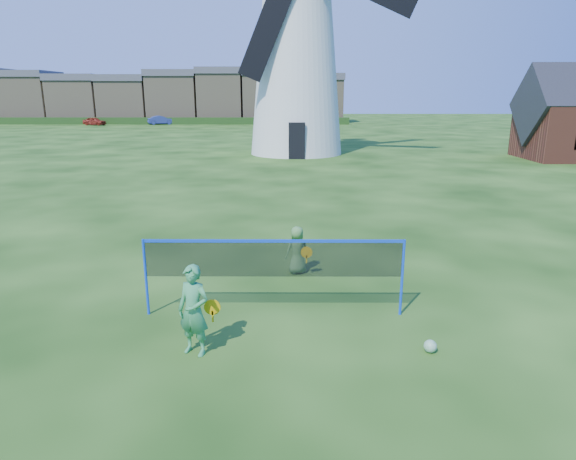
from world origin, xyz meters
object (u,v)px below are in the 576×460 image
at_px(player_boy, 297,250).
at_px(play_ball, 430,346).
at_px(windmill, 297,54).
at_px(badminton_net, 274,260).
at_px(car_right, 161,120).
at_px(player_girl, 194,310).
at_px(car_left, 94,121).

xyz_separation_m(player_boy, play_ball, (2.20, -3.87, -0.48)).
relative_size(windmill, play_ball, 94.58).
xyz_separation_m(badminton_net, car_right, (-18.91, 66.06, -0.51)).
relative_size(player_girl, car_right, 0.41).
relative_size(windmill, player_girl, 13.36).
bearing_deg(player_boy, car_left, -86.53).
height_order(badminton_net, player_boy, badminton_net).
bearing_deg(windmill, car_left, 128.74).
bearing_deg(player_boy, play_ball, 98.25).
relative_size(badminton_net, car_left, 1.51).
relative_size(badminton_net, car_right, 1.32).
distance_m(player_girl, car_right, 69.86).
xyz_separation_m(badminton_net, player_boy, (0.49, 2.38, -0.55)).
distance_m(badminton_net, car_left, 69.74).
bearing_deg(car_left, windmill, -125.26).
distance_m(windmill, car_left, 46.39).
bearing_deg(windmill, player_boy, -90.60).
xyz_separation_m(player_boy, car_left, (-28.47, 61.51, -0.02)).
relative_size(windmill, car_left, 6.22).
xyz_separation_m(player_girl, car_left, (-26.71, 65.42, -0.21)).
bearing_deg(player_girl, badminton_net, 73.46).
bearing_deg(play_ball, car_left, 115.14).
distance_m(windmill, player_girl, 30.32).
xyz_separation_m(player_girl, car_right, (-17.63, 67.60, -0.15)).
height_order(player_girl, car_right, player_girl).
height_order(badminton_net, car_right, badminton_net).
xyz_separation_m(windmill, car_right, (-19.67, 38.01, -6.41)).
xyz_separation_m(player_girl, player_boy, (1.76, 3.92, -0.19)).
height_order(play_ball, car_right, car_right).
distance_m(player_girl, car_left, 70.67).
height_order(windmill, play_ball, windmill).
distance_m(windmill, play_ball, 30.41).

